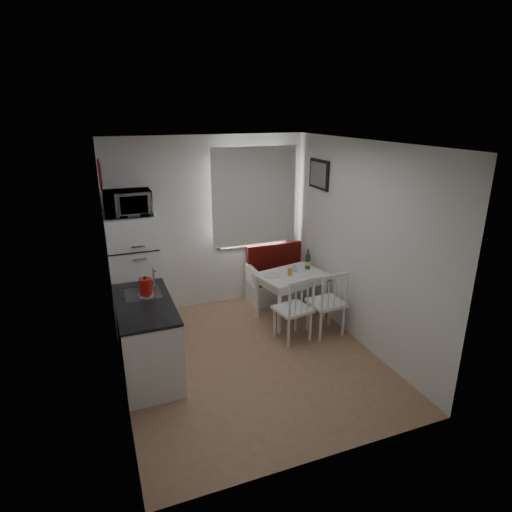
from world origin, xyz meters
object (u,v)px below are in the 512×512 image
Objects in this scene: wine_bottle at (308,259)px; microwave at (128,203)px; kettle at (146,287)px; dining_table at (291,279)px; chair_right at (330,297)px; kitchen_counter at (147,337)px; chair_left at (296,303)px; bench at (285,280)px; fridge at (134,272)px.

microwave is at bearing 169.59° from wine_bottle.
kettle is 0.76× the size of wine_bottle.
dining_table is 0.71m from chair_right.
kettle reaches higher than chair_right.
chair_left is at bearing -0.52° from kitchen_counter.
wine_bottle reaches higher than chair_left.
kitchen_counter is 2.39m from chair_right.
chair_left is at bearing -109.17° from bench.
bench is 2.41m from fridge.
chair_left is 0.31× the size of fridge.
kitchen_counter is at bearing 176.82° from chair_right.
kettle is (0.05, 0.16, 0.56)m from kitchen_counter.
chair_right is (0.50, -0.00, 0.01)m from chair_left.
wine_bottle is (2.45, 0.75, 0.40)m from kitchen_counter.
bench is 0.81m from dining_table.
microwave reaches higher than chair_right.
fridge is 5.30× the size of wine_bottle.
fridge reaches higher than bench.
chair_left is 2.54m from microwave.
kettle is at bearing -166.23° from wine_bottle.
chair_right reaches higher than bench.
bench is at bearing 2.65° from fridge.
chair_left is 2.15× the size of kettle.
bench is 2.48× the size of chair_right.
fridge is (-2.12, 0.60, 0.19)m from dining_table.
wine_bottle is at bearing 82.93° from chair_right.
kettle reaches higher than chair_left.
fridge is (-1.87, 1.26, 0.24)m from chair_left.
wine_bottle is (2.43, -0.45, -0.93)m from microwave.
dining_table is 2.09× the size of chair_right.
chair_left is (1.89, -0.02, 0.11)m from kitchen_counter.
bench is 1.48m from chair_left.
wine_bottle is at bearing 5.72° from dining_table.
dining_table is at bearing -107.78° from bench.
chair_right is at bearing -28.03° from fridge.
wine_bottle reaches higher than dining_table.
microwave is at bearing 89.06° from kitchen_counter.
fridge is at bearing 91.58° from kettle.
microwave reaches higher than dining_table.
kitchen_counter is 4.32× the size of wine_bottle.
microwave is (0.00, -0.05, 0.97)m from fridge.
dining_table is (-0.23, -0.71, 0.33)m from bench.
microwave is (-1.87, 1.21, 1.21)m from chair_left.
fridge is at bearing 90.00° from microwave.
bench is 2.51× the size of chair_left.
dining_table is at bearing 13.13° from kettle.
kitchen_counter is 2.63× the size of chair_right.
fridge is at bearing 152.04° from dining_table.
chair_left reaches higher than bench.
bench is 0.77× the size of fridge.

